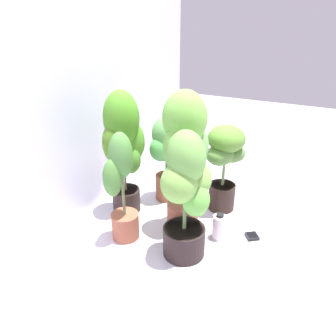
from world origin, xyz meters
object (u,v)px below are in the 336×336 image
potted_plant_back_right (166,152)px  potted_plant_front_left (187,192)px  potted_plant_back_center (124,143)px  potted_plant_front_right (225,159)px  potted_plant_back_left (121,188)px  hygrometer_box (252,236)px  potted_plant_center (186,151)px  nutrient_bottle (219,227)px

potted_plant_back_right → potted_plant_front_left: (-0.57, -0.43, 0.04)m
potted_plant_back_center → potted_plant_front_left: bearing=-114.0°
potted_plant_front_right → potted_plant_back_left: potted_plant_back_left is taller
potted_plant_back_center → potted_plant_front_left: potted_plant_back_center is taller
potted_plant_back_center → hygrometer_box: potted_plant_back_center is taller
potted_plant_back_left → potted_plant_front_left: 0.45m
potted_plant_back_right → potted_plant_front_right: 0.47m
potted_plant_front_left → potted_plant_front_right: bearing=-3.7°
potted_plant_back_right → potted_plant_back_center: bearing=146.6°
potted_plant_back_left → potted_plant_center: (0.30, -0.32, 0.21)m
potted_plant_back_center → potted_plant_back_right: bearing=-33.4°
potted_plant_center → hygrometer_box: (0.09, -0.48, -0.59)m
potted_plant_back_left → potted_plant_front_left: potted_plant_front_left is taller
potted_plant_back_right → potted_plant_front_right: size_ratio=1.03×
potted_plant_back_left → hygrometer_box: size_ratio=6.92×
potted_plant_back_left → potted_plant_back_center: (0.32, 0.17, 0.18)m
potted_plant_back_center → potted_plant_center: size_ratio=0.95×
potted_plant_front_left → potted_plant_back_left: bearing=95.2°
hygrometer_box → nutrient_bottle: nutrient_bottle is taller
nutrient_bottle → potted_plant_back_center: bearing=87.8°
potted_plant_back_center → potted_plant_front_left: 0.69m
potted_plant_center → nutrient_bottle: size_ratio=5.11×
potted_plant_back_left → nutrient_bottle: (0.29, -0.59, -0.30)m
potted_plant_back_right → potted_plant_center: 0.47m
potted_plant_front_right → potted_plant_front_left: potted_plant_front_left is taller
potted_plant_center → potted_plant_back_center: bearing=88.2°
potted_plant_back_right → potted_plant_back_center: size_ratio=0.75×
potted_plant_front_right → nutrient_bottle: size_ratio=3.51×
potted_plant_back_right → potted_plant_back_center: potted_plant_back_center is taller
potted_plant_back_center → potted_plant_center: 0.50m
potted_plant_front_right → potted_plant_back_left: (-0.67, 0.49, -0.04)m
potted_plant_back_right → potted_plant_back_left: (-0.61, 0.02, -0.03)m
nutrient_bottle → potted_plant_back_left: bearing=115.9°
potted_plant_back_left → potted_plant_front_left: size_ratio=0.91×
potted_plant_front_left → potted_plant_center: potted_plant_center is taller
potted_plant_back_center → potted_plant_center: (-0.02, -0.49, 0.04)m
potted_plant_back_left → hygrometer_box: (0.39, -0.80, -0.38)m
potted_plant_front_right → potted_plant_center: (-0.37, 0.16, 0.18)m
potted_plant_back_right → hygrometer_box: bearing=-105.4°
potted_plant_front_right → potted_plant_back_right: bearing=97.7°
potted_plant_back_left → hygrometer_box: bearing=-64.0°
potted_plant_back_left → nutrient_bottle: 0.72m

